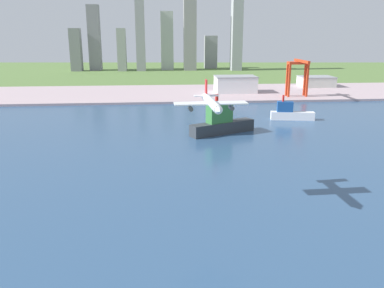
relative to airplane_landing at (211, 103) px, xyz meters
The scene contains 10 objects.
ground_plane 143.86m from the airplane_landing, 93.07° to the left, with size 2400.00×2400.00×0.00m, color #547339.
water_bay 88.98m from the airplane_landing, 95.47° to the left, with size 840.00×360.00×0.15m, color #2D4C70.
industrial_pier 329.44m from the airplane_landing, 91.28° to the left, with size 840.00×140.00×2.50m, color #AD969C.
airplane_landing is the anchor object (origin of this frame).
ferry_boat 196.35m from the airplane_landing, 61.54° to the left, with size 37.55×13.54×21.31m.
container_barge 132.52m from the airplane_landing, 78.83° to the left, with size 51.17×31.49×29.96m.
port_crane_red 311.62m from the airplane_landing, 64.20° to the left, with size 23.14×44.28×41.48m.
warehouse_main 329.53m from the airplane_landing, 77.26° to the left, with size 49.23×32.42×19.59m.
warehouse_annex 411.97m from the airplane_landing, 62.35° to the left, with size 44.18×32.94×13.44m.
distant_skyline 648.13m from the airplane_landing, 91.01° to the left, with size 327.95×68.84×157.08m.
Camera 1 is at (-15.40, -3.88, 73.99)m, focal length 38.12 mm.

